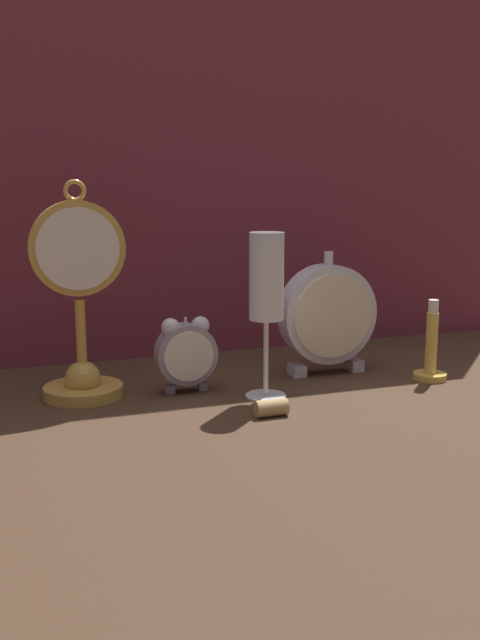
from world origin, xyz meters
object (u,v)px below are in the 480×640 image
at_px(alarm_clock_twin_bell, 186,351).
at_px(brass_candlestick, 431,355).
at_px(champagne_flute, 266,288).
at_px(wine_cork, 273,408).
at_px(pocket_watch_on_stand, 80,315).
at_px(mantel_clock_silver, 328,315).

xyz_separation_m(alarm_clock_twin_bell, brass_candlestick, (0.37, -0.06, -0.02)).
bearing_deg(champagne_flute, wine_cork, -104.88).
height_order(champagne_flute, brass_candlestick, champagne_flute).
relative_size(brass_candlestick, wine_cork, 2.93).
height_order(alarm_clock_twin_bell, champagne_flute, champagne_flute).
bearing_deg(pocket_watch_on_stand, mantel_clock_silver, -0.25).
distance_m(alarm_clock_twin_bell, champagne_flute, 0.15).
bearing_deg(alarm_clock_twin_bell, wine_cork, -61.44).
bearing_deg(alarm_clock_twin_bell, mantel_clock_silver, 5.86).
bearing_deg(pocket_watch_on_stand, champagne_flute, -19.84).
bearing_deg(mantel_clock_silver, alarm_clock_twin_bell, -174.14).
relative_size(mantel_clock_silver, champagne_flute, 0.83).
bearing_deg(brass_candlestick, mantel_clock_silver, 147.08).
xyz_separation_m(mantel_clock_silver, wine_cork, (-0.16, -0.16, -0.08)).
relative_size(champagne_flute, brass_candlestick, 1.87).
distance_m(alarm_clock_twin_bell, wine_cork, 0.17).
xyz_separation_m(alarm_clock_twin_bell, wine_cork, (0.08, -0.14, -0.05)).
xyz_separation_m(brass_candlestick, wine_cork, (-0.29, -0.08, -0.03)).
xyz_separation_m(mantel_clock_silver, brass_candlestick, (0.13, -0.09, -0.05)).
bearing_deg(mantel_clock_silver, brass_candlestick, -32.92).
distance_m(pocket_watch_on_stand, champagne_flute, 0.26).
xyz_separation_m(mantel_clock_silver, champagne_flute, (-0.14, -0.08, 0.06)).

